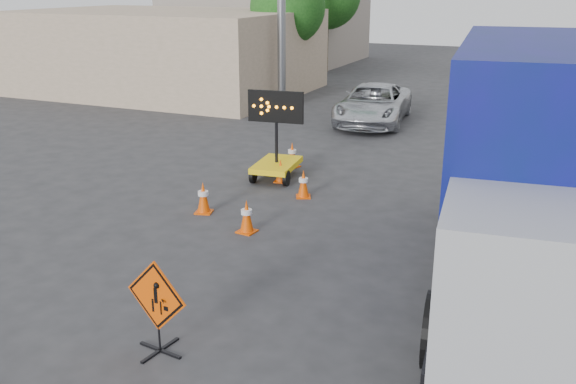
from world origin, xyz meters
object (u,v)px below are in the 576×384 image
Objects in this scene: arrow_board at (277,159)px; pickup_truck at (373,104)px; box_truck at (536,183)px; construction_sign at (157,304)px.

arrow_board reaches higher than pickup_truck.
box_truck is at bearing -38.06° from arrow_board.
arrow_board is at bearing -98.96° from pickup_truck.
construction_sign is 6.85m from box_truck.
box_truck is (6.81, -12.73, 1.24)m from pickup_truck.
box_truck is at bearing 51.45° from construction_sign.
construction_sign is 9.22m from arrow_board.
arrow_board is (-2.22, 8.95, -0.23)m from construction_sign.
box_truck is (7.09, -4.29, 1.42)m from arrow_board.
box_truck is (4.87, 4.66, 1.19)m from construction_sign.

